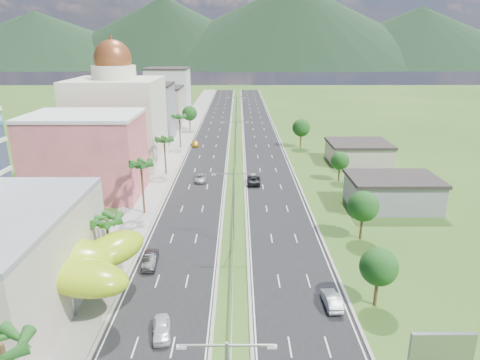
{
  "coord_description": "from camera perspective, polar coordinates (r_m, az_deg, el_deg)",
  "views": [
    {
      "loc": [
        0.73,
        -46.31,
        28.14
      ],
      "look_at": [
        0.94,
        18.95,
        7.0
      ],
      "focal_mm": 32.0,
      "sensor_mm": 36.0,
      "label": 1
    }
  ],
  "objects": [
    {
      "name": "road_right",
      "position": [
        139.34,
        2.62,
        6.29
      ],
      "size": [
        11.0,
        260.0,
        0.04
      ],
      "primitive_type": "cube",
      "color": "black",
      "rests_on": "ground"
    },
    {
      "name": "sidewalk_left",
      "position": [
        140.29,
        -7.49,
        6.25
      ],
      "size": [
        7.0,
        260.0,
        0.12
      ],
      "primitive_type": "cube",
      "color": "gray",
      "rests_on": "ground"
    },
    {
      "name": "pink_shophouse",
      "position": [
        85.92,
        -19.74,
        2.98
      ],
      "size": [
        20.0,
        15.0,
        15.0
      ],
      "primitive_type": "cube",
      "color": "#CD545E",
      "rests_on": "ground"
    },
    {
      "name": "mountain_ridge",
      "position": [
        500.62,
        6.83,
        14.61
      ],
      "size": [
        860.0,
        140.0,
        90.0
      ],
      "primitive_type": null,
      "color": "black",
      "rests_on": "ground"
    },
    {
      "name": "car_dark_left",
      "position": [
        58.3,
        -11.87,
        -10.37
      ],
      "size": [
        2.07,
        5.11,
        1.65
      ],
      "primitive_type": "imported",
      "rotation": [
        0.0,
        0.0,
        0.07
      ],
      "color": "black",
      "rests_on": "road_left"
    },
    {
      "name": "car_dark_far_right",
      "position": [
        88.74,
        1.84,
        0.04
      ],
      "size": [
        2.96,
        6.05,
        1.66
      ],
      "primitive_type": "imported",
      "rotation": [
        0.0,
        0.0,
        3.11
      ],
      "color": "black",
      "rests_on": "road_right"
    },
    {
      "name": "leafy_tree_rb",
      "position": [
        65.28,
        16.11,
        -3.39
      ],
      "size": [
        4.55,
        4.55,
        7.47
      ],
      "color": "#47301C",
      "rests_on": "ground"
    },
    {
      "name": "car_yellow_far_left",
      "position": [
        121.89,
        -6.01,
        4.85
      ],
      "size": [
        2.58,
        4.95,
        1.37
      ],
      "primitive_type": "imported",
      "rotation": [
        0.0,
        0.0,
        0.14
      ],
      "color": "gold",
      "rests_on": "road_left"
    },
    {
      "name": "leafy_tree_rd",
      "position": [
        119.73,
        8.17,
        6.91
      ],
      "size": [
        4.9,
        4.9,
        8.05
      ],
      "color": "#47301C",
      "rests_on": "ground"
    },
    {
      "name": "leafy_tree_ra",
      "position": [
        49.85,
        18.02,
        -10.96
      ],
      "size": [
        4.2,
        4.2,
        6.9
      ],
      "color": "#47301C",
      "rests_on": "ground"
    },
    {
      "name": "leafy_tree_rc",
      "position": [
        92.01,
        13.2,
        2.5
      ],
      "size": [
        3.85,
        3.85,
        6.33
      ],
      "color": "#47301C",
      "rests_on": "ground"
    },
    {
      "name": "domed_building",
      "position": [
        106.63,
        -15.98,
        8.21
      ],
      "size": [
        20.0,
        20.0,
        28.7
      ],
      "color": "beige",
      "rests_on": "ground"
    },
    {
      "name": "palm_tree_b",
      "position": [
        55.15,
        -17.37,
        -5.39
      ],
      "size": [
        3.6,
        3.6,
        8.1
      ],
      "color": "#47301C",
      "rests_on": "ground"
    },
    {
      "name": "streetlight_median_d",
      "position": [
        142.92,
        -0.49,
        9.34
      ],
      "size": [
        6.04,
        0.25,
        11.0
      ],
      "color": "gray",
      "rests_on": "ground"
    },
    {
      "name": "streetlight_median_b",
      "position": [
        60.24,
        -0.87,
        -2.85
      ],
      "size": [
        6.04,
        0.25,
        11.0
      ],
      "color": "gray",
      "rests_on": "ground"
    },
    {
      "name": "car_white_near_left",
      "position": [
        45.96,
        -10.43,
        -18.94
      ],
      "size": [
        2.43,
        4.54,
        1.47
      ],
      "primitive_type": "imported",
      "rotation": [
        0.0,
        0.0,
        0.17
      ],
      "color": "silver",
      "rests_on": "road_left"
    },
    {
      "name": "streetlight_median_c",
      "position": [
        98.66,
        -0.61,
        5.43
      ],
      "size": [
        6.04,
        0.25,
        11.0
      ],
      "color": "gray",
      "rests_on": "ground"
    },
    {
      "name": "palm_tree_c",
      "position": [
        72.9,
        -13.05,
        1.85
      ],
      "size": [
        3.6,
        3.6,
        9.6
      ],
      "color": "#47301C",
      "rests_on": "ground"
    },
    {
      "name": "ground",
      "position": [
        54.19,
        -0.96,
        -13.34
      ],
      "size": [
        500.0,
        500.0,
        0.0
      ],
      "primitive_type": "plane",
      "color": "#2D5119",
      "rests_on": "ground"
    },
    {
      "name": "streetlight_median_e",
      "position": [
        187.53,
        -0.42,
        11.4
      ],
      "size": [
        6.04,
        0.25,
        11.0
      ],
      "color": "gray",
      "rests_on": "ground"
    },
    {
      "name": "median_guardrail",
      "position": [
        121.46,
        -0.53,
        4.85
      ],
      "size": [
        0.1,
        216.06,
        0.76
      ],
      "color": "gray",
      "rests_on": "ground"
    },
    {
      "name": "car_silver_right",
      "position": [
        50.44,
        12.1,
        -15.34
      ],
      "size": [
        1.84,
        4.65,
        1.51
      ],
      "primitive_type": "imported",
      "rotation": [
        0.0,
        0.0,
        3.2
      ],
      "color": "#999DA0",
      "rests_on": "road_right"
    },
    {
      "name": "leafy_tree_lfar",
      "position": [
        144.01,
        -6.74,
        8.81
      ],
      "size": [
        4.9,
        4.9,
        8.05
      ],
      "color": "#47301C",
      "rests_on": "ground"
    },
    {
      "name": "palm_tree_d",
      "position": [
        95.0,
        -10.06,
        5.15
      ],
      "size": [
        3.6,
        3.6,
        8.6
      ],
      "color": "#47301C",
      "rests_on": "ground"
    },
    {
      "name": "billboard",
      "position": [
        40.36,
        25.26,
        -20.03
      ],
      "size": [
        5.2,
        0.35,
        6.2
      ],
      "color": "gray",
      "rests_on": "ground"
    },
    {
      "name": "palm_tree_e",
      "position": [
        119.1,
        -8.1,
        8.19
      ],
      "size": [
        3.6,
        3.6,
        9.4
      ],
      "color": "#47301C",
      "rests_on": "ground"
    },
    {
      "name": "shed_near",
      "position": [
        80.54,
        19.63,
        -1.7
      ],
      "size": [
        15.0,
        10.0,
        5.0
      ],
      "primitive_type": "cube",
      "color": "gray",
      "rests_on": "ground"
    },
    {
      "name": "midrise_grey",
      "position": [
        130.87,
        -12.57,
        8.67
      ],
      "size": [
        16.0,
        15.0,
        16.0
      ],
      "primitive_type": "cube",
      "color": "gray",
      "rests_on": "ground"
    },
    {
      "name": "palm_tree_a",
      "position": [
        35.48,
        -29.12,
        -19.2
      ],
      "size": [
        3.6,
        3.6,
        9.1
      ],
      "color": "#47301C",
      "rests_on": "ground"
    },
    {
      "name": "midrise_beige",
      "position": [
        152.42,
        -10.82,
        9.47
      ],
      "size": [
        16.0,
        15.0,
        13.0
      ],
      "primitive_type": "cube",
      "color": "#B3A593",
      "rests_on": "ground"
    },
    {
      "name": "midrise_white",
      "position": [
        174.59,
        -9.52,
        11.42
      ],
      "size": [
        16.0,
        15.0,
        18.0
      ],
      "primitive_type": "cube",
      "color": "silver",
      "rests_on": "ground"
    },
    {
      "name": "shed_far",
      "position": [
        108.6,
        15.48,
        3.47
      ],
      "size": [
        14.0,
        12.0,
        4.4
      ],
      "primitive_type": "cube",
      "color": "#B3A593",
      "rests_on": "ground"
    },
    {
      "name": "road_left",
      "position": [
        139.42,
        -3.59,
        6.28
      ],
      "size": [
        11.0,
        260.0,
        0.04
      ],
      "primitive_type": "cube",
      "color": "black",
      "rests_on": "ground"
    },
    {
      "name": "car_silver_mid_left",
      "position": [
        90.64,
        -5.28,
        0.28
      ],
      "size": [
        2.57,
        5.17,
        1.41
      ],
      "primitive_type": "imported",
      "rotation": [
        0.0,
        0.0,
        0.05
      ],
      "color": "#9A9DA1",
      "rests_on": "road_left"
    },
    {
      "name": "lime_canopy",
      "position": [
        52.49,
        -23.8,
        -9.88
      ],
      "size": [
        18.0,
        15.0,
        7.4
      ],
      "color": "#93B812",
      "rests_on": "ground"
    }
  ]
}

